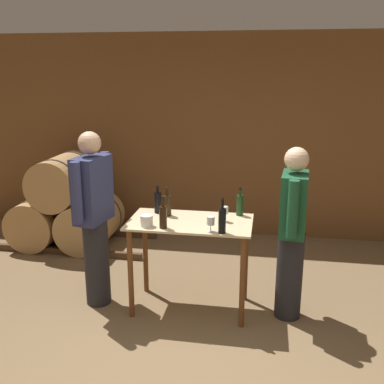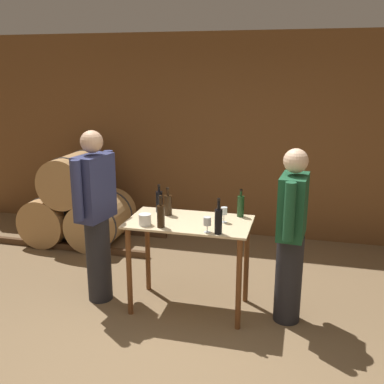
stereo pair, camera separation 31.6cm
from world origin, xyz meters
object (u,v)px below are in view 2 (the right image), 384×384
(wine_bottle_far_left, at_px, (159,201))
(wine_bottle_far_right, at_px, (241,206))
(wine_bottle_center, at_px, (161,215))
(person_visitor_with_scarf, at_px, (96,214))
(wine_bottle_left, at_px, (168,205))
(person_host, at_px, (291,234))
(wine_bottle_right, at_px, (218,220))
(ice_bucket, at_px, (145,220))
(wine_glass_near_center, at_px, (224,212))
(wine_glass_near_left, at_px, (207,222))

(wine_bottle_far_left, bearing_deg, wine_bottle_far_right, 4.23)
(wine_bottle_center, relative_size, person_visitor_with_scarf, 0.17)
(wine_bottle_far_left, distance_m, wine_bottle_far_right, 0.79)
(wine_bottle_left, xyz_separation_m, wine_bottle_center, (0.04, -0.34, 0.00))
(wine_bottle_center, bearing_deg, wine_bottle_far_right, 36.46)
(wine_bottle_far_left, bearing_deg, person_host, -8.19)
(wine_bottle_center, distance_m, wine_bottle_far_right, 0.79)
(wine_bottle_center, relative_size, wine_bottle_right, 0.93)
(wine_bottle_right, relative_size, ice_bucket, 2.82)
(wine_bottle_far_left, height_order, ice_bucket, wine_bottle_far_left)
(wine_glass_near_center, height_order, ice_bucket, wine_glass_near_center)
(person_visitor_with_scarf, bearing_deg, wine_bottle_right, -9.51)
(wine_glass_near_left, xyz_separation_m, person_visitor_with_scarf, (-1.13, 0.20, -0.08))
(wine_bottle_far_right, relative_size, wine_glass_near_left, 1.95)
(wine_bottle_right, distance_m, wine_bottle_far_right, 0.52)
(wine_bottle_far_left, xyz_separation_m, wine_bottle_center, (0.15, -0.41, -0.00))
(wine_bottle_left, height_order, wine_glass_near_left, wine_bottle_left)
(person_visitor_with_scarf, bearing_deg, wine_bottle_far_left, 23.32)
(ice_bucket, bearing_deg, person_host, 9.38)
(wine_bottle_right, height_order, wine_glass_near_left, wine_bottle_right)
(wine_bottle_center, relative_size, wine_glass_near_center, 2.03)
(ice_bucket, bearing_deg, wine_bottle_far_right, 29.72)
(wine_glass_near_left, xyz_separation_m, wine_glass_near_center, (0.09, 0.29, 0.01))
(person_host, bearing_deg, wine_bottle_right, -156.27)
(wine_bottle_center, bearing_deg, ice_bucket, 173.35)
(person_host, relative_size, person_visitor_with_scarf, 0.94)
(wine_bottle_right, height_order, wine_bottle_far_right, wine_bottle_right)
(wine_glass_near_left, bearing_deg, wine_bottle_far_left, 142.74)
(wine_bottle_far_left, relative_size, wine_glass_near_left, 2.02)
(wine_bottle_far_left, distance_m, wine_bottle_center, 0.44)
(wine_bottle_far_left, distance_m, wine_bottle_right, 0.81)
(wine_bottle_right, height_order, person_host, person_host)
(wine_bottle_center, height_order, wine_bottle_far_right, wine_bottle_center)
(wine_bottle_right, bearing_deg, wine_bottle_left, 146.15)
(wine_bottle_far_right, relative_size, wine_glass_near_center, 1.87)
(wine_bottle_right, relative_size, person_host, 0.20)
(wine_glass_near_left, distance_m, person_host, 0.76)
(person_visitor_with_scarf, bearing_deg, wine_glass_near_center, 4.35)
(person_host, height_order, person_visitor_with_scarf, person_visitor_with_scarf)
(wine_bottle_right, bearing_deg, wine_bottle_far_right, 77.12)
(wine_bottle_left, height_order, wine_bottle_right, wine_bottle_right)
(wine_bottle_far_left, xyz_separation_m, person_host, (1.27, -0.18, -0.15))
(wine_bottle_right, bearing_deg, ice_bucket, 175.53)
(wine_glass_near_center, relative_size, person_host, 0.09)
(wine_bottle_left, xyz_separation_m, person_visitor_with_scarf, (-0.67, -0.17, -0.09))
(wine_bottle_far_left, xyz_separation_m, wine_bottle_left, (0.11, -0.07, -0.01))
(wine_bottle_far_left, relative_size, person_visitor_with_scarf, 0.16)
(wine_bottle_far_right, height_order, ice_bucket, wine_bottle_far_right)
(wine_glass_near_center, bearing_deg, wine_bottle_right, -88.85)
(wine_bottle_far_left, relative_size, wine_bottle_center, 0.95)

